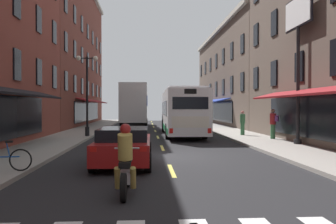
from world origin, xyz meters
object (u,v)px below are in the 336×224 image
(box_truck, at_px, (134,106))
(street_lamp_twin, at_px, (87,92))
(sedan_mid, at_px, (135,118))
(pedestrian_mid, at_px, (243,122))
(motorcycle_rider, at_px, (125,164))
(transit_bus, at_px, (182,111))
(sedan_near, at_px, (124,145))
(bicycle_near, at_px, (2,159))
(pedestrian_near, at_px, (273,123))
(billboard_sign, at_px, (298,29))

(box_truck, bearing_deg, street_lamp_twin, -104.85)
(sedan_mid, relative_size, pedestrian_mid, 2.56)
(sedan_mid, height_order, street_lamp_twin, street_lamp_twin)
(pedestrian_mid, xyz_separation_m, street_lamp_twin, (-10.48, -0.24, 2.07))
(motorcycle_rider, bearing_deg, pedestrian_mid, 65.96)
(transit_bus, height_order, motorcycle_rider, transit_bus)
(transit_bus, xyz_separation_m, street_lamp_twin, (-6.48, -2.00, 1.34))
(transit_bus, relative_size, street_lamp_twin, 2.16)
(sedan_near, xyz_separation_m, bicycle_near, (-3.48, -1.98, -0.18))
(sedan_mid, bearing_deg, motorcycle_rider, -88.78)
(pedestrian_mid, height_order, street_lamp_twin, street_lamp_twin)
(pedestrian_near, bearing_deg, bicycle_near, 168.59)
(motorcycle_rider, xyz_separation_m, bicycle_near, (-3.77, 2.48, -0.21))
(motorcycle_rider, height_order, street_lamp_twin, street_lamp_twin)
(billboard_sign, relative_size, pedestrian_near, 4.28)
(box_truck, distance_m, street_lamp_twin, 10.91)
(motorcycle_rider, height_order, bicycle_near, motorcycle_rider)
(billboard_sign, bearing_deg, bicycle_near, -148.82)
(pedestrian_near, distance_m, street_lamp_twin, 12.02)
(box_truck, relative_size, street_lamp_twin, 1.48)
(box_truck, bearing_deg, motorcycle_rider, -88.73)
(bicycle_near, relative_size, pedestrian_mid, 1.03)
(pedestrian_near, bearing_deg, sedan_near, 172.39)
(billboard_sign, xyz_separation_m, sedan_mid, (-9.10, 25.20, -5.37))
(bicycle_near, relative_size, street_lamp_twin, 0.32)
(street_lamp_twin, bearing_deg, pedestrian_mid, 1.33)
(transit_bus, relative_size, sedan_mid, 2.68)
(transit_bus, bearing_deg, box_truck, 113.47)
(billboard_sign, relative_size, transit_bus, 0.67)
(billboard_sign, distance_m, box_truck, 19.07)
(sedan_near, xyz_separation_m, street_lamp_twin, (-3.08, 11.23, 2.39))
(billboard_sign, relative_size, pedestrian_mid, 4.59)
(box_truck, height_order, street_lamp_twin, street_lamp_twin)
(bicycle_near, bearing_deg, billboard_sign, 31.18)
(transit_bus, bearing_deg, motorcycle_rider, -99.96)
(transit_bus, bearing_deg, pedestrian_mid, -23.76)
(sedan_near, xyz_separation_m, pedestrian_mid, (7.40, 11.47, 0.31))
(motorcycle_rider, bearing_deg, street_lamp_twin, 102.11)
(sedan_near, height_order, motorcycle_rider, motorcycle_rider)
(box_truck, bearing_deg, pedestrian_near, -56.80)
(billboard_sign, relative_size, box_truck, 0.98)
(motorcycle_rider, relative_size, pedestrian_mid, 1.24)
(sedan_mid, height_order, pedestrian_near, pedestrian_near)
(billboard_sign, height_order, sedan_near, billboard_sign)
(motorcycle_rider, bearing_deg, box_truck, 91.27)
(sedan_mid, distance_m, bicycle_near, 32.68)
(pedestrian_mid, bearing_deg, transit_bus, -165.03)
(sedan_near, bearing_deg, box_truck, 90.77)
(billboard_sign, xyz_separation_m, pedestrian_near, (-0.21, 3.04, -4.98))
(billboard_sign, height_order, transit_bus, billboard_sign)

